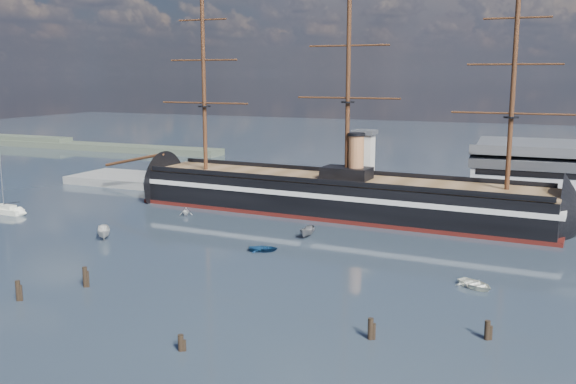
% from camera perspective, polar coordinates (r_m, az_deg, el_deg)
% --- Properties ---
extents(ground, '(600.00, 600.00, 0.00)m').
position_cam_1_polar(ground, '(119.30, 0.76, -3.84)').
color(ground, '#28313C').
rests_on(ground, ground).
extents(quay, '(180.00, 18.00, 2.00)m').
position_cam_1_polar(quay, '(149.80, 9.59, -1.03)').
color(quay, slate).
rests_on(quay, ground).
extents(quay_tower, '(5.00, 5.00, 15.00)m').
position_cam_1_polar(quay_tower, '(147.11, 6.77, 2.68)').
color(quay_tower, silver).
rests_on(quay_tower, ground).
extents(shoreline, '(120.00, 10.00, 4.00)m').
position_cam_1_polar(shoreline, '(274.13, -18.99, 4.02)').
color(shoreline, '#3F4C38').
rests_on(shoreline, ground).
extents(warship, '(113.28, 20.84, 53.94)m').
position_cam_1_polar(warship, '(136.90, 3.71, -0.27)').
color(warship, black).
rests_on(warship, ground).
extents(sailboat, '(8.66, 3.06, 13.63)m').
position_cam_1_polar(sailboat, '(149.77, -23.77, -1.45)').
color(sailboat, white).
rests_on(sailboat, ground).
extents(motorboat_a, '(6.92, 6.22, 2.74)m').
position_cam_1_polar(motorboat_a, '(121.30, -16.01, -4.01)').
color(motorboat_a, silver).
rests_on(motorboat_a, ground).
extents(motorboat_b, '(2.22, 3.30, 1.43)m').
position_cam_1_polar(motorboat_b, '(108.57, -2.21, -5.29)').
color(motorboat_b, navy).
rests_on(motorboat_b, ground).
extents(motorboat_c, '(5.87, 2.30, 2.32)m').
position_cam_1_polar(motorboat_c, '(117.83, 1.73, -4.02)').
color(motorboat_c, slate).
rests_on(motorboat_c, ground).
extents(motorboat_d, '(5.51, 4.66, 1.88)m').
position_cam_1_polar(motorboat_d, '(137.35, -9.06, -2.06)').
color(motorboat_d, silver).
rests_on(motorboat_d, ground).
extents(motorboat_e, '(3.15, 3.57, 1.60)m').
position_cam_1_polar(motorboat_e, '(94.18, 16.31, -8.20)').
color(motorboat_e, white).
rests_on(motorboat_e, ground).
extents(piling_near_left, '(0.64, 0.64, 3.46)m').
position_cam_1_polar(piling_near_left, '(92.80, -22.81, -8.89)').
color(piling_near_left, black).
rests_on(piling_near_left, ground).
extents(piling_near_mid, '(0.64, 0.64, 2.53)m').
position_cam_1_polar(piling_near_mid, '(72.25, -9.49, -13.74)').
color(piling_near_mid, black).
rests_on(piling_near_mid, ground).
extents(piling_near_right, '(0.64, 0.64, 3.19)m').
position_cam_1_polar(piling_near_right, '(74.71, 7.33, -12.84)').
color(piling_near_right, black).
rests_on(piling_near_right, ground).
extents(piling_far_right, '(0.64, 0.64, 2.93)m').
position_cam_1_polar(piling_far_right, '(77.35, 17.25, -12.41)').
color(piling_far_right, black).
rests_on(piling_far_right, ground).
extents(piling_extra, '(0.64, 0.64, 3.62)m').
position_cam_1_polar(piling_extra, '(95.29, -17.55, -8.05)').
color(piling_extra, black).
rests_on(piling_extra, ground).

